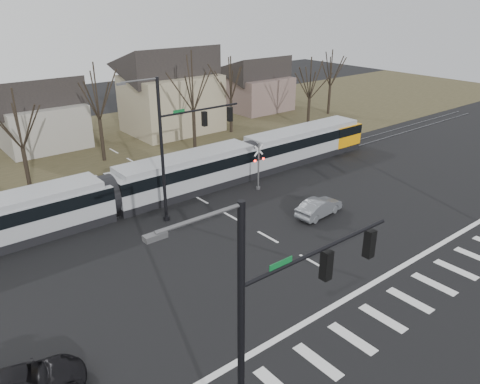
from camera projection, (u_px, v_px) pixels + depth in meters
ground at (337, 276)px, 27.12m from camera, size 140.00×140.00×0.00m
grass_verge at (106, 146)px, 50.09m from camera, size 140.00×28.00×0.01m
crosswalk at (397, 309)px, 24.24m from camera, size 27.00×2.60×0.01m
stop_line at (362, 290)px, 25.82m from camera, size 28.00×0.35×0.01m
lane_dashes at (187, 192)px, 38.60m from camera, size 0.18×30.00×0.01m
rail_pair at (188, 192)px, 38.45m from camera, size 90.00×1.52×0.06m
tram at (185, 173)px, 37.89m from camera, size 41.45×3.08×3.14m
sedan at (319, 207)px, 34.24m from camera, size 2.25×4.33×1.33m
suv at (24, 384)px, 18.70m from camera, size 4.68×5.93×1.33m
signal_pole_near_left at (281, 319)px, 14.59m from camera, size 9.28×0.44×10.20m
signal_pole_far at (182, 140)px, 32.48m from camera, size 9.28×0.44×10.20m
rail_crossing_signal at (259, 168)px, 38.45m from camera, size 1.08×0.36×4.00m
tree_row at (146, 107)px, 44.98m from camera, size 59.20×7.20×10.00m
house_b at (40, 110)px, 48.53m from camera, size 8.64×7.56×7.65m
house_c at (171, 86)px, 53.95m from camera, size 10.80×8.64×10.10m
house_d at (258, 81)px, 64.53m from camera, size 8.64×7.56×7.65m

